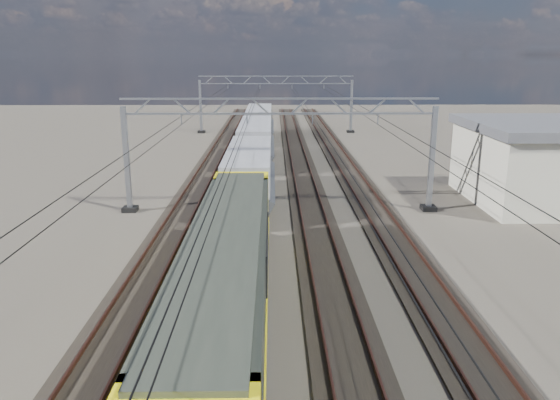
{
  "coord_description": "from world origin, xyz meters",
  "views": [
    {
      "loc": [
        -0.44,
        -29.39,
        9.61
      ],
      "look_at": [
        -0.08,
        -2.35,
        2.4
      ],
      "focal_mm": 35.0,
      "sensor_mm": 36.0,
      "label": 1
    }
  ],
  "objects_px": {
    "catenary_gantry_far": "(276,102)",
    "hopper_wagon_lead": "(249,171)",
    "catenary_gantry_mid": "(280,150)",
    "locomotive": "(227,276)",
    "hopper_wagon_mid": "(255,139)",
    "hopper_wagon_third": "(259,121)"
  },
  "relations": [
    {
      "from": "locomotive",
      "to": "hopper_wagon_mid",
      "type": "distance_m",
      "value": 31.9
    },
    {
      "from": "hopper_wagon_mid",
      "to": "hopper_wagon_third",
      "type": "bearing_deg",
      "value": 90.0
    },
    {
      "from": "catenary_gantry_far",
      "to": "hopper_wagon_mid",
      "type": "relative_size",
      "value": 1.53
    },
    {
      "from": "hopper_wagon_lead",
      "to": "hopper_wagon_mid",
      "type": "height_order",
      "value": "same"
    },
    {
      "from": "catenary_gantry_far",
      "to": "hopper_wagon_lead",
      "type": "relative_size",
      "value": 1.53
    },
    {
      "from": "catenary_gantry_mid",
      "to": "hopper_wagon_lead",
      "type": "height_order",
      "value": "catenary_gantry_mid"
    },
    {
      "from": "catenary_gantry_mid",
      "to": "catenary_gantry_far",
      "type": "xyz_separation_m",
      "value": [
        0.0,
        36.0,
        0.0
      ]
    },
    {
      "from": "locomotive",
      "to": "hopper_wagon_mid",
      "type": "relative_size",
      "value": 1.62
    },
    {
      "from": "hopper_wagon_lead",
      "to": "hopper_wagon_mid",
      "type": "relative_size",
      "value": 1.0
    },
    {
      "from": "catenary_gantry_far",
      "to": "hopper_wagon_lead",
      "type": "xyz_separation_m",
      "value": [
        -2.0,
        -34.44,
        -1.67
      ]
    },
    {
      "from": "catenary_gantry_mid",
      "to": "hopper_wagon_lead",
      "type": "bearing_deg",
      "value": 142.01
    },
    {
      "from": "catenary_gantry_mid",
      "to": "locomotive",
      "type": "bearing_deg",
      "value": -97.07
    },
    {
      "from": "hopper_wagon_lead",
      "to": "catenary_gantry_far",
      "type": "bearing_deg",
      "value": 86.68
    },
    {
      "from": "catenary_gantry_far",
      "to": "hopper_wagon_lead",
      "type": "distance_m",
      "value": 34.54
    },
    {
      "from": "hopper_wagon_lead",
      "to": "hopper_wagon_mid",
      "type": "bearing_deg",
      "value": 90.0
    },
    {
      "from": "locomotive",
      "to": "catenary_gantry_far",
      "type": "bearing_deg",
      "value": 87.8
    },
    {
      "from": "catenary_gantry_far",
      "to": "hopper_wagon_mid",
      "type": "height_order",
      "value": "catenary_gantry_far"
    },
    {
      "from": "catenary_gantry_mid",
      "to": "hopper_wagon_third",
      "type": "xyz_separation_m",
      "value": [
        -2.0,
        29.96,
        -1.67
      ]
    },
    {
      "from": "hopper_wagon_mid",
      "to": "hopper_wagon_third",
      "type": "relative_size",
      "value": 1.0
    },
    {
      "from": "catenary_gantry_far",
      "to": "hopper_wagon_mid",
      "type": "distance_m",
      "value": 20.41
    },
    {
      "from": "catenary_gantry_far",
      "to": "hopper_wagon_mid",
      "type": "xyz_separation_m",
      "value": [
        -2.0,
        -20.24,
        -1.67
      ]
    },
    {
      "from": "catenary_gantry_far",
      "to": "catenary_gantry_mid",
      "type": "bearing_deg",
      "value": -90.0
    }
  ]
}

